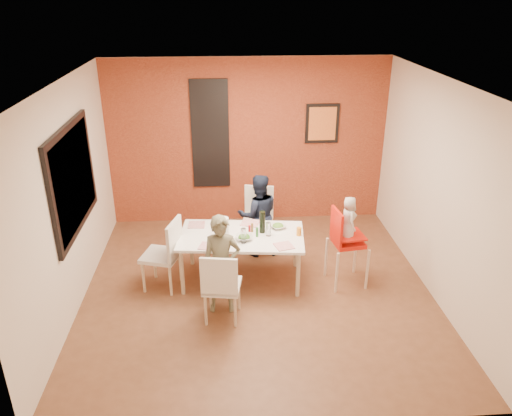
{
  "coord_description": "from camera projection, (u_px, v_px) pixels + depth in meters",
  "views": [
    {
      "loc": [
        -0.41,
        -5.56,
        3.67
      ],
      "look_at": [
        0.0,
        0.3,
        1.05
      ],
      "focal_mm": 35.0,
      "sensor_mm": 36.0,
      "label": 1
    }
  ],
  "objects": [
    {
      "name": "chair_far",
      "position": [
        258.0,
        214.0,
        7.51
      ],
      "size": [
        0.51,
        0.51,
        0.94
      ],
      "rotation": [
        0.0,
        0.0,
        -0.2
      ],
      "color": "white",
      "rests_on": "ground"
    },
    {
      "name": "ground",
      "position": [
        258.0,
        290.0,
        6.59
      ],
      "size": [
        4.5,
        4.5,
        0.0
      ],
      "primitive_type": "plane",
      "color": "brown",
      "rests_on": "ground"
    },
    {
      "name": "wine_bottle",
      "position": [
        262.0,
        222.0,
        6.56
      ],
      "size": [
        0.08,
        0.08,
        0.3
      ],
      "primitive_type": "cylinder",
      "color": "black",
      "rests_on": "dining_table"
    },
    {
      "name": "sippy_cup",
      "position": [
        299.0,
        231.0,
        6.52
      ],
      "size": [
        0.07,
        0.07,
        0.11
      ],
      "primitive_type": "cylinder",
      "color": "orange",
      "rests_on": "dining_table"
    },
    {
      "name": "wall_back",
      "position": [
        248.0,
        142.0,
        8.09
      ],
      "size": [
        4.5,
        0.02,
        2.7
      ],
      "primitive_type": "cube",
      "color": "beige",
      "rests_on": "ground"
    },
    {
      "name": "chair_near",
      "position": [
        221.0,
        284.0,
        5.77
      ],
      "size": [
        0.49,
        0.49,
        0.92
      ],
      "rotation": [
        0.0,
        0.0,
        2.98
      ],
      "color": "white",
      "rests_on": "ground"
    },
    {
      "name": "child_near",
      "position": [
        222.0,
        265.0,
        5.94
      ],
      "size": [
        0.47,
        0.31,
        1.26
      ],
      "primitive_type": "imported",
      "rotation": [
        0.0,
        0.0,
        -0.02
      ],
      "color": "brown",
      "rests_on": "ground"
    },
    {
      "name": "condiment_green",
      "position": [
        257.0,
        232.0,
        6.49
      ],
      "size": [
        0.03,
        0.03,
        0.13
      ],
      "primitive_type": "cylinder",
      "color": "#286C24",
      "rests_on": "dining_table"
    },
    {
      "name": "art_print_canvas",
      "position": [
        322.0,
        124.0,
        7.99
      ],
      "size": [
        0.44,
        0.01,
        0.54
      ],
      "primitive_type": "cube",
      "color": "orange",
      "rests_on": "wall_back"
    },
    {
      "name": "wall_right",
      "position": [
        438.0,
        191.0,
        6.18
      ],
      "size": [
        0.02,
        4.5,
        2.7
      ],
      "primitive_type": "cube",
      "color": "beige",
      "rests_on": "ground"
    },
    {
      "name": "chair_left",
      "position": [
        167.0,
        251.0,
        6.43
      ],
      "size": [
        0.56,
        0.56,
        0.98
      ],
      "rotation": [
        0.0,
        0.0,
        4.43
      ],
      "color": "silver",
      "rests_on": "ground"
    },
    {
      "name": "salad_bowl_b",
      "position": [
        278.0,
        226.0,
        6.73
      ],
      "size": [
        0.26,
        0.26,
        0.05
      ],
      "primitive_type": "imported",
      "rotation": [
        0.0,
        0.0,
        0.39
      ],
      "color": "white",
      "rests_on": "dining_table"
    },
    {
      "name": "ceiling",
      "position": [
        258.0,
        82.0,
        5.49
      ],
      "size": [
        4.5,
        4.5,
        0.02
      ],
      "primitive_type": "cube",
      "color": "white",
      "rests_on": "wall_back"
    },
    {
      "name": "plate_near_left",
      "position": [
        208.0,
        246.0,
        6.26
      ],
      "size": [
        0.25,
        0.25,
        0.01
      ],
      "primitive_type": "cube",
      "rotation": [
        0.0,
        0.0,
        -0.26
      ],
      "color": "white",
      "rests_on": "dining_table"
    },
    {
      "name": "glassblock_surround",
      "position": [
        210.0,
        135.0,
        7.95
      ],
      "size": [
        0.6,
        0.03,
        1.76
      ],
      "primitive_type": "cube",
      "color": "black",
      "rests_on": "wall_back"
    },
    {
      "name": "child_far",
      "position": [
        258.0,
        215.0,
        7.25
      ],
      "size": [
        0.65,
        0.53,
        1.25
      ],
      "primitive_type": "imported",
      "rotation": [
        0.0,
        0.0,
        3.23
      ],
      "color": "black",
      "rests_on": "ground"
    },
    {
      "name": "toddler",
      "position": [
        349.0,
        219.0,
        6.38
      ],
      "size": [
        0.23,
        0.32,
        0.61
      ],
      "primitive_type": "imported",
      "rotation": [
        0.0,
        0.0,
        1.7
      ],
      "color": "beige",
      "rests_on": "high_chair"
    },
    {
      "name": "picture_window_frame",
      "position": [
        73.0,
        179.0,
        6.0
      ],
      "size": [
        0.05,
        1.7,
        1.3
      ],
      "primitive_type": "cube",
      "color": "black",
      "rests_on": "wall_left"
    },
    {
      "name": "wall_left",
      "position": [
        68.0,
        201.0,
        5.9
      ],
      "size": [
        0.02,
        4.5,
        2.7
      ],
      "primitive_type": "cube",
      "color": "beige",
      "rests_on": "ground"
    },
    {
      "name": "wall_front",
      "position": [
        278.0,
        303.0,
        3.99
      ],
      "size": [
        4.5,
        0.02,
        2.7
      ],
      "primitive_type": "cube",
      "color": "beige",
      "rests_on": "ground"
    },
    {
      "name": "wine_glass_a",
      "position": [
        244.0,
        236.0,
        6.32
      ],
      "size": [
        0.07,
        0.07,
        0.2
      ],
      "primitive_type": "cylinder",
      "color": "silver",
      "rests_on": "dining_table"
    },
    {
      "name": "high_chair",
      "position": [
        345.0,
        240.0,
        6.49
      ],
      "size": [
        0.51,
        0.51,
        1.08
      ],
      "rotation": [
        0.0,
        0.0,
        1.7
      ],
      "color": "red",
      "rests_on": "ground"
    },
    {
      "name": "salad_bowl_a",
      "position": [
        244.0,
        237.0,
        6.43
      ],
      "size": [
        0.23,
        0.23,
        0.05
      ],
      "primitive_type": "imported",
      "rotation": [
        0.0,
        0.0,
        -0.02
      ],
      "color": "silver",
      "rests_on": "dining_table"
    },
    {
      "name": "condiment_red",
      "position": [
        249.0,
        230.0,
        6.55
      ],
      "size": [
        0.03,
        0.03,
        0.13
      ],
      "primitive_type": "cylinder",
      "color": "red",
      "rests_on": "dining_table"
    },
    {
      "name": "picture_window_pane",
      "position": [
        74.0,
        179.0,
        6.0
      ],
      "size": [
        0.02,
        1.55,
        1.15
      ],
      "primitive_type": "cube",
      "color": "black",
      "rests_on": "wall_left"
    },
    {
      "name": "plate_far_left",
      "position": [
        197.0,
        225.0,
        6.82
      ],
      "size": [
        0.23,
        0.23,
        0.01
      ],
      "primitive_type": "cube",
      "rotation": [
        0.0,
        0.0,
        -0.04
      ],
      "color": "silver",
      "rests_on": "dining_table"
    },
    {
      "name": "condiment_brown",
      "position": [
        252.0,
        228.0,
        6.61
      ],
      "size": [
        0.03,
        0.03,
        0.12
      ],
      "primitive_type": "cylinder",
      "color": "brown",
      "rests_on": "dining_table"
    },
    {
      "name": "art_print_frame",
      "position": [
        322.0,
        124.0,
        8.01
      ],
      "size": [
        0.54,
        0.03,
        0.64
      ],
      "primitive_type": "cube",
      "color": "black",
      "rests_on": "wall_back"
    },
    {
      "name": "paper_towel_roll",
      "position": [
        224.0,
        227.0,
        6.46
      ],
      "size": [
        0.12,
        0.12,
        0.27
      ],
      "primitive_type": "cylinder",
      "color": "white",
      "rests_on": "dining_table"
    },
    {
      "name": "wine_glass_b",
      "position": [
        268.0,
        229.0,
        6.5
      ],
      "size": [
        0.07,
        0.07,
        0.19
      ],
      "primitive_type": "cylinder",
      "color": "silver",
      "rests_on": "dining_table"
    },
    {
      "name": "plate_far_mid",
      "position": [
        250.0,
        223.0,
        6.87
      ],
      "size": [
        0.3,
        0.3,
        0.01
      ],
      "primitive_type": "cube",
      "rotation": [
        0.0,
        0.0,
        -0.31
      ],
      "color": "white",
      "rests_on": "dining_table"
    },
    {
      "name": "dining_table",
      "position": [
        241.0,
        239.0,
        6.58
      ],
      "size": [
        1.71,
        1.07,
        0.68
      ],
      "rotation": [
        0.0,
        0.0,
        -0.11
      ],
      "color": "white",
      "rests_on": "ground"
    },
    {
      "name": "glassblock_strip",
      "position": [
        210.0,
        135.0,
        7.96
      ],
      "size": [
        0.55,
        0.03,
        1.7
      ],
      "primitive_type": "cube",
      "color": "silver",
      "rests_on": "wall_back"
    },
    {
      "name": "plate_near_right",
      "position": [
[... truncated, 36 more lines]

